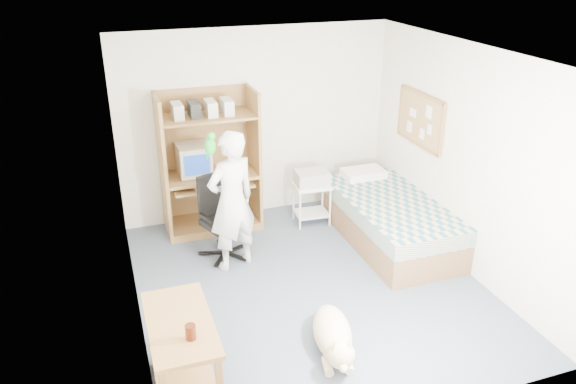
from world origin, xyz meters
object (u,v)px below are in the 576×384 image
object	(u,v)px
bed	(390,220)
computer_hutch	(210,168)
person	(232,201)
side_desk	(182,348)
dog	(334,335)
printer_cart	(312,197)
office_chair	(222,228)

from	to	relation	value
bed	computer_hutch	bearing A→B (deg)	150.71
bed	person	distance (m)	2.04
side_desk	dog	xyz separation A→B (m)	(1.37, 0.12, -0.32)
computer_hutch	dog	size ratio (longest dim) A/B	1.70
dog	printer_cart	world-z (taller)	printer_cart
printer_cart	dog	bearing A→B (deg)	-102.86
bed	printer_cart	xyz separation A→B (m)	(-0.74, 0.78, 0.08)
bed	person	world-z (taller)	person
computer_hutch	office_chair	distance (m)	0.90
side_desk	bed	bearing A→B (deg)	32.50
computer_hutch	person	distance (m)	1.06
side_desk	printer_cart	xyz separation A→B (m)	(2.11, 2.60, -0.12)
dog	printer_cart	bearing A→B (deg)	86.38
computer_hutch	side_desk	xyz separation A→B (m)	(-0.85, -2.94, -0.33)
person	printer_cart	world-z (taller)	person
side_desk	dog	size ratio (longest dim) A/B	0.94
computer_hutch	bed	size ratio (longest dim) A/B	0.89
person	computer_hutch	bearing A→B (deg)	-108.73
office_chair	side_desk	bearing A→B (deg)	-130.67
office_chair	dog	distance (m)	2.14
printer_cart	computer_hutch	bearing A→B (deg)	168.83
person	dog	bearing A→B (deg)	85.31
person	dog	world-z (taller)	person
bed	person	bearing A→B (deg)	178.27
person	printer_cart	size ratio (longest dim) A/B	2.93
office_chair	person	world-z (taller)	person
person	office_chair	bearing A→B (deg)	-97.39
office_chair	bed	bearing A→B (deg)	-30.26
bed	office_chair	world-z (taller)	office_chair
side_desk	dog	bearing A→B (deg)	5.00
office_chair	dog	bearing A→B (deg)	-95.08
printer_cart	office_chair	bearing A→B (deg)	-158.18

